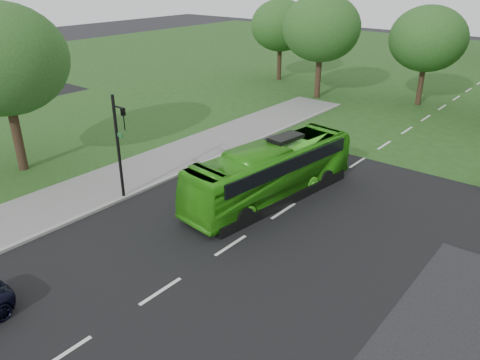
{
  "coord_description": "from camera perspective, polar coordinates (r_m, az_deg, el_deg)",
  "views": [
    {
      "loc": [
        11.03,
        -10.99,
        10.83
      ],
      "look_at": [
        -1.76,
        4.8,
        1.6
      ],
      "focal_mm": 35.0,
      "sensor_mm": 36.0,
      "label": 1
    }
  ],
  "objects": [
    {
      "name": "street_surfaces",
      "position": [
        37.22,
        19.53,
        6.14
      ],
      "size": [
        120.0,
        120.0,
        0.15
      ],
      "color": "black",
      "rests_on": "ground"
    },
    {
      "name": "tree_park_f",
      "position": [
        50.27,
        4.97,
        18.25
      ],
      "size": [
        6.05,
        6.05,
        8.07
      ],
      "color": "black",
      "rests_on": "ground"
    },
    {
      "name": "bus",
      "position": [
        23.68,
        3.84,
        1.03
      ],
      "size": [
        3.62,
        10.61,
        2.9
      ],
      "primitive_type": "imported",
      "rotation": [
        0.0,
        0.0,
        -0.12
      ],
      "color": "green",
      "rests_on": "ground"
    },
    {
      "name": "tree_park_a",
      "position": [
        43.07,
        9.9,
        17.77
      ],
      "size": [
        6.75,
        6.75,
        8.97
      ],
      "color": "black",
      "rests_on": "ground"
    },
    {
      "name": "tree_side_near",
      "position": [
        28.8,
        -27.09,
        12.93
      ],
      "size": [
        7.05,
        7.05,
        9.37
      ],
      "color": "black",
      "rests_on": "ground"
    },
    {
      "name": "ground",
      "position": [
        18.97,
        -5.09,
        -10.5
      ],
      "size": [
        160.0,
        160.0,
        0.0
      ],
      "primitive_type": "plane",
      "color": "black",
      "rests_on": "ground"
    },
    {
      "name": "tree_park_b",
      "position": [
        42.9,
        21.92,
        15.67
      ],
      "size": [
        6.25,
        6.25,
        8.2
      ],
      "color": "black",
      "rests_on": "ground"
    },
    {
      "name": "traffic_light",
      "position": [
        23.52,
        -14.47,
        4.69
      ],
      "size": [
        0.87,
        0.22,
        5.44
      ],
      "rotation": [
        0.0,
        0.0,
        0.04
      ],
      "color": "black",
      "rests_on": "ground"
    }
  ]
}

